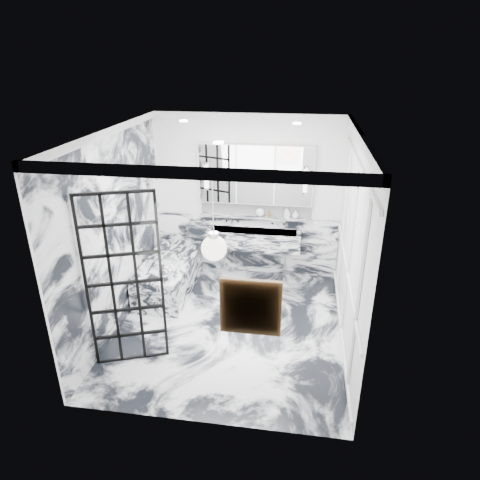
% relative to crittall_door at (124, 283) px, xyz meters
% --- Properties ---
extents(floor, '(3.60, 3.60, 0.00)m').
position_rel_crittall_door_xyz_m(floor, '(1.13, 0.90, -1.13)').
color(floor, white).
rests_on(floor, ground).
extents(ceiling, '(3.60, 3.60, 0.00)m').
position_rel_crittall_door_xyz_m(ceiling, '(1.13, 0.90, 1.67)').
color(ceiling, white).
rests_on(ceiling, wall_back).
extents(wall_back, '(3.60, 0.00, 3.60)m').
position_rel_crittall_door_xyz_m(wall_back, '(1.13, 2.70, 0.27)').
color(wall_back, white).
rests_on(wall_back, floor).
extents(wall_front, '(3.60, 0.00, 3.60)m').
position_rel_crittall_door_xyz_m(wall_front, '(1.13, -0.90, 0.27)').
color(wall_front, white).
rests_on(wall_front, floor).
extents(wall_left, '(0.00, 3.60, 3.60)m').
position_rel_crittall_door_xyz_m(wall_left, '(-0.47, 0.90, 0.27)').
color(wall_left, white).
rests_on(wall_left, floor).
extents(wall_right, '(0.00, 3.60, 3.60)m').
position_rel_crittall_door_xyz_m(wall_right, '(2.73, 0.90, 0.27)').
color(wall_right, white).
rests_on(wall_right, floor).
extents(marble_clad_back, '(3.18, 0.05, 1.05)m').
position_rel_crittall_door_xyz_m(marble_clad_back, '(1.13, 2.68, -0.60)').
color(marble_clad_back, white).
rests_on(marble_clad_back, floor).
extents(marble_clad_left, '(0.02, 3.56, 2.68)m').
position_rel_crittall_door_xyz_m(marble_clad_left, '(-0.46, 0.90, 0.21)').
color(marble_clad_left, white).
rests_on(marble_clad_left, floor).
extents(panel_molding, '(0.03, 3.40, 2.30)m').
position_rel_crittall_door_xyz_m(panel_molding, '(2.71, 0.90, 0.17)').
color(panel_molding, white).
rests_on(panel_molding, floor).
extents(soap_bottle_a, '(0.08, 0.08, 0.21)m').
position_rel_crittall_door_xyz_m(soap_bottle_a, '(1.81, 2.61, 0.07)').
color(soap_bottle_a, '#8C5919').
rests_on(soap_bottle_a, ledge).
extents(soap_bottle_b, '(0.09, 0.09, 0.16)m').
position_rel_crittall_door_xyz_m(soap_bottle_b, '(1.83, 2.61, 0.04)').
color(soap_bottle_b, '#4C4C51').
rests_on(soap_bottle_b, ledge).
extents(soap_bottle_c, '(0.13, 0.13, 0.15)m').
position_rel_crittall_door_xyz_m(soap_bottle_c, '(1.96, 2.61, 0.03)').
color(soap_bottle_c, silver).
rests_on(soap_bottle_c, ledge).
extents(face_pot, '(0.15, 0.15, 0.15)m').
position_rel_crittall_door_xyz_m(face_pot, '(1.36, 2.61, 0.04)').
color(face_pot, white).
rests_on(face_pot, ledge).
extents(amber_bottle, '(0.04, 0.04, 0.10)m').
position_rel_crittall_door_xyz_m(amber_bottle, '(1.51, 2.61, 0.01)').
color(amber_bottle, '#8C5919').
rests_on(amber_bottle, ledge).
extents(flower_vase, '(0.08, 0.08, 0.12)m').
position_rel_crittall_door_xyz_m(flower_vase, '(0.19, 1.15, -0.52)').
color(flower_vase, silver).
rests_on(flower_vase, bathtub).
extents(crittall_door, '(0.84, 0.34, 2.26)m').
position_rel_crittall_door_xyz_m(crittall_door, '(0.00, 0.00, 0.00)').
color(crittall_door, black).
rests_on(crittall_door, floor).
extents(artwork, '(0.48, 0.05, 0.48)m').
position_rel_crittall_door_xyz_m(artwork, '(1.64, -0.86, 0.36)').
color(artwork, '#D95E16').
rests_on(artwork, wall_front).
extents(pendant_light, '(0.26, 0.26, 0.26)m').
position_rel_crittall_door_xyz_m(pendant_light, '(1.21, -0.43, 0.74)').
color(pendant_light, white).
rests_on(pendant_light, ceiling).
extents(trough_sink, '(1.60, 0.45, 0.30)m').
position_rel_crittall_door_xyz_m(trough_sink, '(1.28, 2.46, -0.40)').
color(trough_sink, silver).
rests_on(trough_sink, wall_back).
extents(ledge, '(1.90, 0.14, 0.04)m').
position_rel_crittall_door_xyz_m(ledge, '(1.28, 2.62, -0.06)').
color(ledge, silver).
rests_on(ledge, wall_back).
extents(subway_tile, '(1.90, 0.03, 0.23)m').
position_rel_crittall_door_xyz_m(subway_tile, '(1.28, 2.68, 0.08)').
color(subway_tile, white).
rests_on(subway_tile, wall_back).
extents(mirror_cabinet, '(1.90, 0.16, 1.00)m').
position_rel_crittall_door_xyz_m(mirror_cabinet, '(1.28, 2.63, 0.69)').
color(mirror_cabinet, white).
rests_on(mirror_cabinet, wall_back).
extents(sconce_left, '(0.07, 0.07, 0.40)m').
position_rel_crittall_door_xyz_m(sconce_left, '(0.46, 2.53, 0.65)').
color(sconce_left, white).
rests_on(sconce_left, mirror_cabinet).
extents(sconce_right, '(0.07, 0.07, 0.40)m').
position_rel_crittall_door_xyz_m(sconce_right, '(2.10, 2.53, 0.65)').
color(sconce_right, white).
rests_on(sconce_right, mirror_cabinet).
extents(bathtub, '(0.75, 1.65, 0.55)m').
position_rel_crittall_door_xyz_m(bathtub, '(-0.05, 1.80, -0.85)').
color(bathtub, silver).
rests_on(bathtub, floor).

